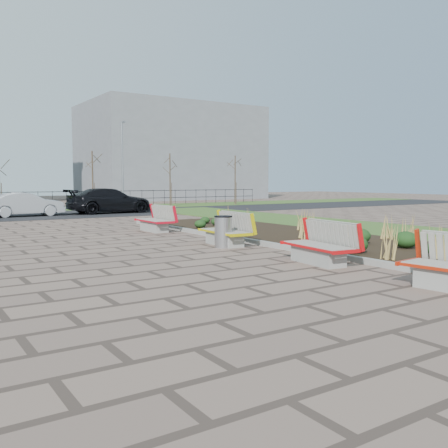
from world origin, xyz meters
TOP-DOWN VIEW (x-y plane):
  - ground at (0.00, 0.00)m, footprint 120.00×120.00m
  - planting_bed at (6.25, 5.00)m, footprint 4.50×18.00m
  - planting_curb at (3.92, 5.00)m, footprint 0.16×18.00m
  - grass_verge_near at (11.00, 5.00)m, footprint 5.00×38.00m
  - road at (0.00, 22.00)m, footprint 80.00×7.00m
  - bench_b at (3.00, 1.18)m, footprint 1.13×2.19m
  - bench_c at (3.00, 5.27)m, footprint 1.04×2.16m
  - bench_d at (3.00, 10.30)m, footprint 0.91×2.10m
  - litter_bin at (2.69, 4.86)m, footprint 0.52×0.52m
  - car_silver at (0.54, 21.60)m, footprint 4.06×1.53m
  - car_black at (5.45, 21.71)m, footprint 5.25×2.26m
  - tree_d at (6.00, 26.50)m, footprint 1.40×1.40m
  - tree_e at (12.00, 26.50)m, footprint 1.40×1.40m
  - tree_f at (18.00, 26.50)m, footprint 1.40×1.40m
  - lamp_east at (8.00, 26.00)m, footprint 0.24×0.60m
  - building_grey at (20.00, 42.00)m, footprint 18.00×12.00m

SIDE VIEW (x-z plane):
  - ground at x=0.00m, z-range 0.00..0.00m
  - road at x=0.00m, z-range 0.00..0.02m
  - grass_verge_near at x=11.00m, z-range 0.00..0.04m
  - planting_bed at x=6.25m, z-range 0.00..0.10m
  - planting_curb at x=3.92m, z-range 0.00..0.15m
  - litter_bin at x=2.69m, z-range 0.00..0.93m
  - bench_b at x=3.00m, z-range 0.00..1.00m
  - bench_c at x=3.00m, z-range 0.00..1.00m
  - bench_d at x=3.00m, z-range 0.00..1.00m
  - car_silver at x=0.54m, z-range 0.02..1.34m
  - car_black at x=5.45m, z-range 0.02..1.53m
  - tree_d at x=6.00m, z-range 0.04..4.04m
  - tree_e at x=12.00m, z-range 0.04..4.04m
  - tree_f at x=18.00m, z-range 0.04..4.04m
  - lamp_east at x=8.00m, z-range 0.04..6.04m
  - building_grey at x=20.00m, z-range 0.00..10.00m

